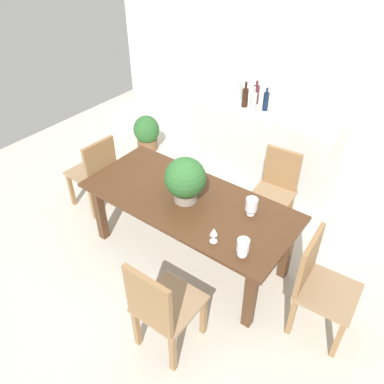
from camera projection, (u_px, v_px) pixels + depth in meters
ground_plane at (187, 256)px, 4.01m from camera, size 7.04×7.04×0.00m
back_wall at (311, 64)px, 4.87m from camera, size 6.40×0.10×2.60m
dining_table at (188, 208)px, 3.65m from camera, size 2.05×0.92×0.74m
chair_foot_end at (318, 281)px, 3.08m from camera, size 0.48×0.50×0.95m
chair_near_right at (160, 307)px, 2.88m from camera, size 0.45×0.49×0.98m
chair_head_end at (96, 171)px, 4.34m from camera, size 0.49×0.46×0.93m
chair_far_right at (276, 187)px, 4.10m from camera, size 0.45×0.48×0.93m
flower_centerpiece at (185, 179)px, 3.44m from camera, size 0.38×0.39×0.44m
crystal_vase_left at (252, 205)px, 3.36m from camera, size 0.11×0.11×0.17m
crystal_vase_center_near at (243, 246)px, 2.97m from camera, size 0.10×0.10×0.16m
wine_glass at (214, 232)px, 3.09m from camera, size 0.07×0.07×0.14m
kitchen_counter at (261, 144)px, 4.88m from camera, size 1.90×0.57×0.97m
wine_bottle_amber at (239, 90)px, 4.75m from camera, size 0.08×0.08×0.27m
wine_bottle_clear at (256, 94)px, 4.65m from camera, size 0.08×0.08×0.28m
wine_bottle_tall at (266, 101)px, 4.50m from camera, size 0.07×0.07×0.28m
wine_bottle_dark at (253, 102)px, 4.47m from camera, size 0.07×0.07×0.30m
wine_bottle_green at (245, 97)px, 4.58m from camera, size 0.07×0.07×0.31m
potted_plant_floor at (147, 132)px, 5.57m from camera, size 0.37×0.37×0.52m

